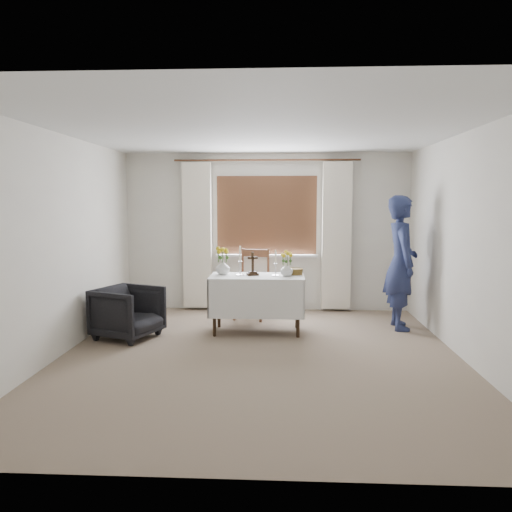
{
  "coord_description": "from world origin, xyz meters",
  "views": [
    {
      "loc": [
        0.24,
        -5.45,
        1.74
      ],
      "look_at": [
        -0.09,
        0.87,
        1.05
      ],
      "focal_mm": 35.0,
      "sensor_mm": 36.0,
      "label": 1
    }
  ],
  "objects": [
    {
      "name": "wicker_basket",
      "position": [
        0.42,
        1.21,
        0.8
      ],
      "size": [
        0.28,
        0.28,
        0.08
      ],
      "primitive_type": "cylinder",
      "rotation": [
        0.0,
        0.0,
        -0.37
      ],
      "color": "brown",
      "rests_on": "altar_table"
    },
    {
      "name": "flower_vase_left",
      "position": [
        -0.55,
        1.15,
        0.86
      ],
      "size": [
        0.23,
        0.23,
        0.2
      ],
      "primitive_type": "imported",
      "rotation": [
        0.0,
        0.0,
        0.24
      ],
      "color": "silver",
      "rests_on": "altar_table"
    },
    {
      "name": "altar_table",
      "position": [
        -0.08,
        1.07,
        0.38
      ],
      "size": [
        1.24,
        0.64,
        0.76
      ],
      "primitive_type": "cube",
      "color": "white",
      "rests_on": "ground"
    },
    {
      "name": "radiator",
      "position": [
        0.0,
        2.42,
        0.3
      ],
      "size": [
        1.1,
        0.1,
        0.6
      ],
      "primitive_type": "cube",
      "color": "white",
      "rests_on": "ground"
    },
    {
      "name": "ground",
      "position": [
        0.0,
        0.0,
        0.0
      ],
      "size": [
        5.0,
        5.0,
        0.0
      ],
      "primitive_type": "plane",
      "color": "gray",
      "rests_on": "ground"
    },
    {
      "name": "person",
      "position": [
        1.87,
        1.38,
        0.91
      ],
      "size": [
        0.45,
        0.67,
        1.82
      ],
      "primitive_type": "imported",
      "rotation": [
        0.0,
        0.0,
        1.58
      ],
      "color": "navy",
      "rests_on": "ground"
    },
    {
      "name": "wooden_cross",
      "position": [
        -0.14,
        1.09,
        0.92
      ],
      "size": [
        0.17,
        0.15,
        0.31
      ],
      "primitive_type": null,
      "rotation": [
        0.0,
        0.0,
        0.37
      ],
      "color": "black",
      "rests_on": "altar_table"
    },
    {
      "name": "candlestick_right",
      "position": [
        0.16,
        1.07,
        0.93
      ],
      "size": [
        0.12,
        0.12,
        0.34
      ],
      "primitive_type": null,
      "rotation": [
        0.0,
        0.0,
        -0.29
      ],
      "color": "white",
      "rests_on": "altar_table"
    },
    {
      "name": "wooden_chair",
      "position": [
        -0.21,
        1.86,
        0.51
      ],
      "size": [
        0.57,
        0.57,
        1.03
      ],
      "primitive_type": null,
      "rotation": [
        0.0,
        0.0,
        -0.24
      ],
      "color": "brown",
      "rests_on": "ground"
    },
    {
      "name": "armchair",
      "position": [
        -1.72,
        0.7,
        0.33
      ],
      "size": [
        0.94,
        0.93,
        0.66
      ],
      "primitive_type": "imported",
      "rotation": [
        0.0,
        0.0,
        1.19
      ],
      "color": "black",
      "rests_on": "ground"
    },
    {
      "name": "candlestick_left",
      "position": [
        -0.31,
        1.08,
        0.96
      ],
      "size": [
        0.12,
        0.12,
        0.39
      ],
      "primitive_type": null,
      "rotation": [
        0.0,
        0.0,
        0.07
      ],
      "color": "white",
      "rests_on": "altar_table"
    },
    {
      "name": "flower_vase_right",
      "position": [
        0.31,
        1.05,
        0.85
      ],
      "size": [
        0.22,
        0.22,
        0.17
      ],
      "primitive_type": "imported",
      "rotation": [
        0.0,
        0.0,
        0.4
      ],
      "color": "silver",
      "rests_on": "altar_table"
    }
  ]
}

